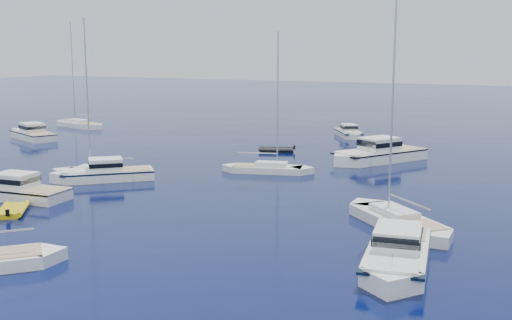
% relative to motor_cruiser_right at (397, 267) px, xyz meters
% --- Properties ---
extents(ground, '(400.00, 400.00, 0.00)m').
position_rel_motor_cruiser_right_xyz_m(ground, '(-12.24, -11.03, 0.00)').
color(ground, '#08134F').
rests_on(ground, ground).
extents(motor_cruiser_right, '(4.84, 10.65, 2.70)m').
position_rel_motor_cruiser_right_xyz_m(motor_cruiser_right, '(0.00, 0.00, 0.00)').
color(motor_cruiser_right, white).
rests_on(motor_cruiser_right, ground).
extents(motor_cruiser_left, '(8.87, 8.58, 2.48)m').
position_rel_motor_cruiser_right_xyz_m(motor_cruiser_left, '(-28.67, 10.56, 0.00)').
color(motor_cruiser_left, white).
rests_on(motor_cruiser_left, ground).
extents(motor_cruiser_centre, '(9.99, 3.99, 2.55)m').
position_rel_motor_cruiser_right_xyz_m(motor_cruiser_centre, '(-30.26, 2.10, 0.00)').
color(motor_cruiser_centre, silver).
rests_on(motor_cruiser_centre, ground).
extents(motor_cruiser_far_l, '(10.60, 6.84, 2.67)m').
position_rel_motor_cruiser_right_xyz_m(motor_cruiser_far_l, '(-54.54, 27.01, 0.00)').
color(motor_cruiser_far_l, white).
rests_on(motor_cruiser_far_l, ground).
extents(motor_cruiser_distant, '(9.23, 12.32, 3.17)m').
position_rel_motor_cruiser_right_xyz_m(motor_cruiser_distant, '(-9.98, 30.69, 0.00)').
color(motor_cruiser_distant, white).
rests_on(motor_cruiser_distant, ground).
extents(motor_cruiser_horizon, '(6.36, 8.03, 2.09)m').
position_rel_motor_cruiser_right_xyz_m(motor_cruiser_horizon, '(-18.74, 47.65, 0.00)').
color(motor_cruiser_horizon, white).
rests_on(motor_cruiser_horizon, ground).
extents(sailboat_mid_r, '(10.01, 9.63, 16.21)m').
position_rel_motor_cruiser_right_xyz_m(sailboat_mid_r, '(-1.95, 7.66, 0.00)').
color(sailboat_mid_r, silver).
rests_on(sailboat_mid_r, ground).
extents(sailboat_mid_l, '(10.25, 5.14, 14.59)m').
position_rel_motor_cruiser_right_xyz_m(sailboat_mid_l, '(-29.66, 11.37, 0.00)').
color(sailboat_mid_l, silver).
rests_on(sailboat_mid_l, ground).
extents(sailboat_centre, '(9.44, 4.86, 13.44)m').
position_rel_motor_cruiser_right_xyz_m(sailboat_centre, '(-17.46, 20.36, 0.00)').
color(sailboat_centre, silver).
rests_on(sailboat_centre, ground).
extents(sailboat_far_l, '(11.27, 5.21, 16.04)m').
position_rel_motor_cruiser_right_xyz_m(sailboat_far_l, '(-58.02, 39.56, 0.00)').
color(sailboat_far_l, white).
rests_on(sailboat_far_l, ground).
extents(tender_yellow, '(4.10, 4.39, 0.95)m').
position_rel_motor_cruiser_right_xyz_m(tender_yellow, '(-26.79, -1.18, 0.00)').
color(tender_yellow, '#DFBB0D').
rests_on(tender_yellow, ground).
extents(tender_grey_far, '(4.59, 3.52, 0.95)m').
position_rel_motor_cruiser_right_xyz_m(tender_grey_far, '(-21.98, 31.91, 0.00)').
color(tender_grey_far, black).
rests_on(tender_grey_far, ground).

